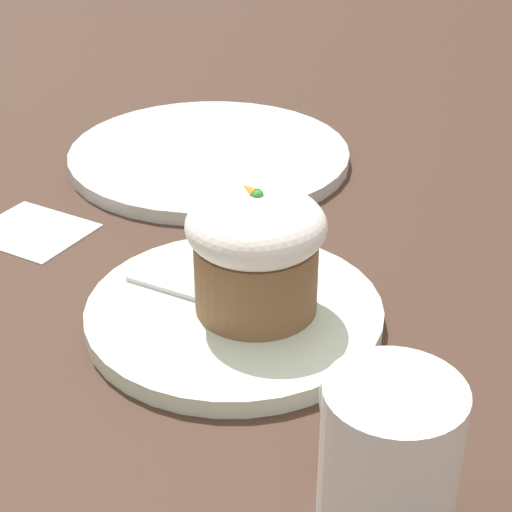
{
  "coord_description": "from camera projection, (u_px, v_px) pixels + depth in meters",
  "views": [
    {
      "loc": [
        -0.46,
        0.23,
        0.35
      ],
      "look_at": [
        -0.01,
        -0.01,
        0.06
      ],
      "focal_mm": 60.0,
      "sensor_mm": 36.0,
      "label": 1
    }
  ],
  "objects": [
    {
      "name": "side_plate",
      "position": [
        209.0,
        155.0,
        0.86
      ],
      "size": [
        0.28,
        0.28,
        0.01
      ],
      "color": "silver",
      "rests_on": "ground_plane"
    },
    {
      "name": "paper_napkin",
      "position": [
        32.0,
        231.0,
        0.73
      ],
      "size": [
        0.12,
        0.11,
        0.0
      ],
      "color": "white",
      "rests_on": "ground_plane"
    },
    {
      "name": "ground_plane",
      "position": [
        234.0,
        321.0,
        0.62
      ],
      "size": [
        4.0,
        4.0,
        0.0
      ],
      "primitive_type": "plane",
      "color": "#3D281E"
    },
    {
      "name": "carrot_cake",
      "position": [
        256.0,
        249.0,
        0.58
      ],
      "size": [
        0.1,
        0.1,
        0.09
      ],
      "color": "brown",
      "rests_on": "dessert_plate"
    },
    {
      "name": "coffee_cup",
      "position": [
        387.0,
        460.0,
        0.43
      ],
      "size": [
        0.1,
        0.07,
        0.09
      ],
      "color": "white",
      "rests_on": "ground_plane"
    },
    {
      "name": "dessert_plate",
      "position": [
        234.0,
        313.0,
        0.61
      ],
      "size": [
        0.21,
        0.21,
        0.01
      ],
      "color": "silver",
      "rests_on": "ground_plane"
    },
    {
      "name": "spoon",
      "position": [
        217.0,
        301.0,
        0.61
      ],
      "size": [
        0.1,
        0.08,
        0.01
      ],
      "color": "silver",
      "rests_on": "dessert_plate"
    }
  ]
}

